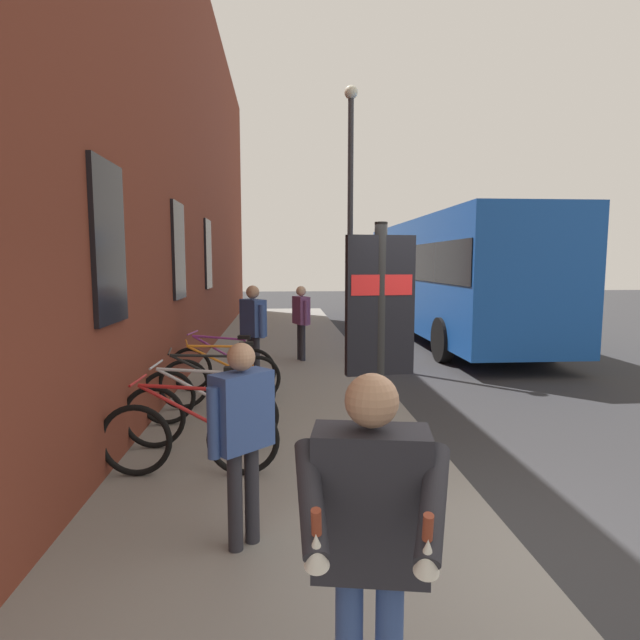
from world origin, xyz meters
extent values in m
plane|color=#2D2D30|center=(6.00, -1.00, 0.00)|extent=(60.00, 60.00, 0.00)
cube|color=gray|center=(8.00, 1.75, 0.06)|extent=(24.00, 3.50, 0.12)
cube|color=brown|center=(9.00, 3.80, 4.42)|extent=(22.00, 0.60, 8.83)
cube|color=black|center=(2.00, 3.48, 2.40)|extent=(0.90, 0.06, 1.60)
cube|color=black|center=(5.50, 3.48, 2.40)|extent=(0.90, 0.06, 1.60)
cube|color=black|center=(9.00, 3.48, 2.40)|extent=(0.90, 0.06, 1.60)
torus|color=black|center=(1.69, 3.21, 0.48)|extent=(0.10, 0.72, 0.72)
torus|color=black|center=(1.63, 2.16, 0.48)|extent=(0.10, 0.72, 0.72)
cylinder|color=#B21E1E|center=(1.66, 2.66, 0.76)|extent=(0.09, 1.02, 0.58)
cylinder|color=#B21E1E|center=(1.67, 2.74, 1.00)|extent=(0.08, 0.85, 0.09)
cylinder|color=#B21E1E|center=(1.64, 2.24, 0.73)|extent=(0.05, 0.19, 0.51)
cube|color=black|center=(1.64, 2.31, 1.02)|extent=(0.11, 0.21, 0.06)
cylinder|color=#B21E1E|center=(1.69, 3.16, 1.08)|extent=(0.48, 0.05, 0.02)
torus|color=black|center=(2.46, 3.22, 0.48)|extent=(0.09, 0.72, 0.72)
torus|color=black|center=(2.41, 2.17, 0.48)|extent=(0.09, 0.72, 0.72)
cylinder|color=silver|center=(2.44, 2.67, 0.76)|extent=(0.08, 1.02, 0.58)
cylinder|color=silver|center=(2.44, 2.75, 1.00)|extent=(0.07, 0.85, 0.09)
cylinder|color=silver|center=(2.42, 2.25, 0.73)|extent=(0.04, 0.19, 0.51)
cube|color=black|center=(2.42, 2.32, 1.02)|extent=(0.11, 0.20, 0.06)
cylinder|color=silver|center=(2.46, 3.17, 1.08)|extent=(0.48, 0.05, 0.02)
torus|color=black|center=(3.31, 3.25, 0.48)|extent=(0.16, 0.72, 0.72)
torus|color=black|center=(3.46, 2.21, 0.48)|extent=(0.16, 0.72, 0.72)
cylinder|color=black|center=(3.39, 2.71, 0.76)|extent=(0.18, 1.01, 0.58)
cylinder|color=black|center=(3.38, 2.78, 1.00)|extent=(0.15, 0.85, 0.09)
cylinder|color=black|center=(3.44, 2.29, 0.73)|extent=(0.06, 0.19, 0.51)
cube|color=black|center=(3.43, 2.36, 1.02)|extent=(0.13, 0.21, 0.06)
cylinder|color=black|center=(3.32, 3.20, 1.08)|extent=(0.48, 0.09, 0.02)
torus|color=black|center=(4.03, 3.17, 0.48)|extent=(0.21, 0.72, 0.72)
torus|color=black|center=(4.25, 2.15, 0.48)|extent=(0.21, 0.72, 0.72)
cylinder|color=orange|center=(4.15, 2.63, 0.76)|extent=(0.25, 1.00, 0.58)
cylinder|color=orange|center=(4.13, 2.71, 1.00)|extent=(0.22, 0.84, 0.09)
cylinder|color=orange|center=(4.24, 2.22, 0.73)|extent=(0.07, 0.19, 0.51)
cube|color=black|center=(4.22, 2.29, 1.02)|extent=(0.14, 0.22, 0.06)
cylinder|color=orange|center=(4.04, 3.12, 1.08)|extent=(0.47, 0.13, 0.02)
torus|color=black|center=(5.06, 3.26, 0.48)|extent=(0.18, 0.72, 0.72)
torus|color=black|center=(4.88, 2.22, 0.48)|extent=(0.18, 0.72, 0.72)
cylinder|color=#8C338C|center=(4.97, 2.72, 0.76)|extent=(0.21, 1.01, 0.58)
cylinder|color=#8C338C|center=(4.98, 2.79, 1.00)|extent=(0.18, 0.85, 0.09)
cylinder|color=#8C338C|center=(4.90, 2.30, 0.73)|extent=(0.07, 0.19, 0.51)
cube|color=black|center=(4.91, 2.37, 1.02)|extent=(0.13, 0.21, 0.06)
cylinder|color=#8C338C|center=(5.05, 3.21, 1.08)|extent=(0.48, 0.10, 0.02)
cylinder|color=black|center=(0.70, 1.00, 1.32)|extent=(0.10, 0.10, 2.40)
cube|color=black|center=(0.70, 1.00, 1.87)|extent=(0.15, 0.56, 1.10)
cube|color=red|center=(0.70, 1.00, 2.03)|extent=(0.16, 0.50, 0.16)
cube|color=#1951B2|center=(11.10, -3.00, 1.85)|extent=(10.51, 2.54, 3.00)
cube|color=black|center=(11.10, -3.00, 2.21)|extent=(10.30, 2.58, 0.90)
cylinder|color=black|center=(7.74, -4.19, 0.50)|extent=(1.00, 0.25, 1.00)
cylinder|color=black|center=(7.75, -1.79, 0.50)|extent=(1.00, 0.25, 1.00)
cylinder|color=black|center=(14.46, -4.21, 0.50)|extent=(1.00, 0.25, 1.00)
cylinder|color=black|center=(14.47, -1.81, 0.50)|extent=(1.00, 0.25, 1.00)
cylinder|color=#26262D|center=(5.44, 2.21, 0.54)|extent=(0.12, 0.12, 0.84)
cylinder|color=#26262D|center=(5.58, 2.31, 0.54)|extent=(0.12, 0.12, 0.84)
cube|color=#334C8C|center=(5.51, 2.26, 1.27)|extent=(0.54, 0.48, 0.63)
sphere|color=tan|center=(5.51, 2.26, 1.71)|extent=(0.23, 0.23, 0.23)
cylinder|color=#334C8C|center=(5.29, 2.10, 1.23)|extent=(0.10, 0.10, 0.56)
cylinder|color=#334C8C|center=(5.73, 2.42, 1.23)|extent=(0.10, 0.10, 0.56)
cylinder|color=#26262D|center=(0.41, 2.01, 0.49)|extent=(0.11, 0.11, 0.75)
cylinder|color=#26262D|center=(0.31, 2.13, 0.49)|extent=(0.11, 0.11, 0.75)
cube|color=#334C8C|center=(0.36, 2.07, 1.15)|extent=(0.45, 0.47, 0.56)
sphere|color=tan|center=(0.36, 2.07, 1.54)|extent=(0.20, 0.20, 0.20)
cylinder|color=#334C8C|center=(0.52, 1.88, 1.11)|extent=(0.09, 0.09, 0.50)
cylinder|color=#334C8C|center=(0.19, 2.25, 1.11)|extent=(0.09, 0.09, 0.50)
cylinder|color=#26262D|center=(7.53, 1.32, 0.51)|extent=(0.11, 0.11, 0.78)
cylinder|color=#26262D|center=(7.68, 1.38, 0.51)|extent=(0.11, 0.11, 0.78)
cube|color=#723F72|center=(7.60, 1.35, 1.19)|extent=(0.51, 0.38, 0.59)
sphere|color=#D8AD8C|center=(7.60, 1.35, 1.60)|extent=(0.21, 0.21, 0.21)
cylinder|color=#723F72|center=(7.36, 1.26, 1.16)|extent=(0.09, 0.09, 0.52)
cylinder|color=#723F72|center=(7.84, 1.45, 1.16)|extent=(0.09, 0.09, 0.52)
cube|color=#26262D|center=(-1.29, 1.42, 1.23)|extent=(0.31, 0.51, 0.61)
sphere|color=tan|center=(-1.29, 1.42, 1.66)|extent=(0.22, 0.22, 0.22)
cylinder|color=#26262D|center=(-1.51, 1.23, 1.34)|extent=(0.44, 0.25, 0.34)
cone|color=white|center=(-1.69, 1.30, 1.23)|extent=(0.14, 0.11, 0.16)
cylinder|color=brown|center=(-1.69, 1.30, 1.33)|extent=(0.07, 0.05, 0.11)
cylinder|color=#26262D|center=(-1.44, 1.68, 1.34)|extent=(0.44, 0.11, 0.34)
cone|color=white|center=(-1.63, 1.67, 1.23)|extent=(0.14, 0.11, 0.16)
cylinder|color=brown|center=(-1.63, 1.67, 1.33)|extent=(0.07, 0.05, 0.11)
cylinder|color=#333338|center=(7.70, 0.30, 2.85)|extent=(0.12, 0.12, 5.46)
sphere|color=silver|center=(7.70, 0.30, 5.70)|extent=(0.28, 0.28, 0.28)
camera|label=1|loc=(-3.27, 1.78, 2.21)|focal=28.83mm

